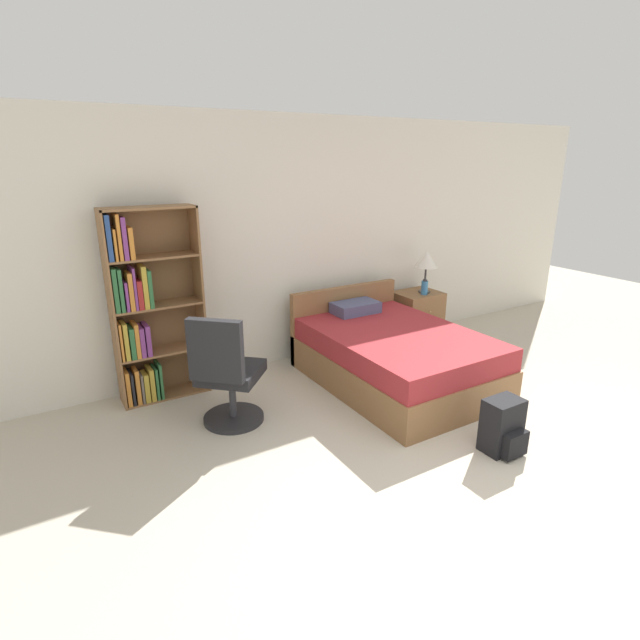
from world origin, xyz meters
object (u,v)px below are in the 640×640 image
Objects in this scene: bookshelf at (145,311)px; water_bottle at (425,287)px; office_chair at (227,376)px; table_lamp at (426,260)px; bed at (392,355)px; backpack_black at (503,427)px; nightstand at (416,316)px.

bookshelf is 9.80× the size of water_bottle.
table_lamp is at bearing 14.57° from office_chair.
office_chair is 1.99× the size of table_lamp.
bed reaches higher than backpack_black.
nightstand is 3.40× the size of water_bottle.
water_bottle is (-0.06, -0.07, -0.31)m from table_lamp.
water_bottle is at bearing -90.75° from nightstand.
table_lamp is at bearing 62.19° from backpack_black.
water_bottle is (2.75, 0.67, 0.24)m from office_chair.
office_chair is at bearing 138.93° from backpack_black.
table_lamp is (1.09, 0.75, 0.72)m from bed.
office_chair reaches higher than bed.
bed is 1.92× the size of office_chair.
bookshelf reaches higher than bed.
bookshelf is 1.04m from office_chair.
bookshelf is at bearing 157.80° from bed.
office_chair reaches higher than water_bottle.
bookshelf is 3.24m from table_lamp.
table_lamp reaches higher than office_chair.
bed is 1.44m from backpack_black.
table_lamp is (0.06, -0.04, 0.70)m from nightstand.
office_chair is (0.42, -0.86, -0.40)m from bookshelf.
table_lamp is at bearing -2.26° from bookshelf.
water_bottle is (3.17, -0.19, -0.15)m from bookshelf.
backpack_black is at bearing -117.81° from table_lamp.
nightstand reaches higher than backpack_black.
bookshelf is at bearing 176.49° from water_bottle.
nightstand is at bearing 15.75° from office_chair.
water_bottle is at bearing -133.97° from table_lamp.
backpack_black is (-1.15, -2.18, -0.81)m from table_lamp.
nightstand is at bearing 144.87° from table_lamp.
bookshelf is 3.52× the size of table_lamp.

